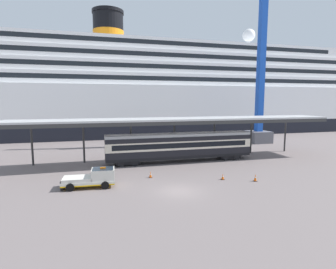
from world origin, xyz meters
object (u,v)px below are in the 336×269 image
Objects in this scene: traffic_cone_near at (255,178)px; quay_bollard at (62,185)px; cruise_ship at (89,92)px; traffic_cone_far at (223,177)px; service_truck at (94,177)px; train_carriage at (180,146)px; traffic_cone_mid at (150,175)px; dockside_crane at (264,55)px.

quay_bollard is at bearing 173.30° from traffic_cone_near.
cruise_ship reaches higher than traffic_cone_far.
traffic_cone_near is 3.50m from traffic_cone_far.
service_truck is (1.33, -48.30, -10.10)m from cruise_ship.
train_carriage reaches higher than traffic_cone_mid.
cruise_ship is 49.37m from service_truck.
dockside_crane reaches higher than traffic_cone_far.
dockside_crane is 61.22× the size of quay_bollard.
traffic_cone_near is 34.42m from dockside_crane.
traffic_cone_far is (-3.18, 1.48, -0.05)m from traffic_cone_near.
cruise_ship reaches higher than train_carriage.
quay_bollard is at bearing -149.08° from train_carriage.
traffic_cone_near is at bearing -6.70° from quay_bollard.
service_truck is 6.52m from traffic_cone_mid.
traffic_cone_mid is at bearing -80.76° from cruise_ship.
traffic_cone_far is at bearing -131.56° from dockside_crane.
traffic_cone_mid is (6.24, 1.76, -0.65)m from service_truck.
traffic_cone_far is at bearing 155.09° from traffic_cone_near.
service_truck is 6.75× the size of traffic_cone_near.
cruise_ship is at bearing 109.93° from traffic_cone_near.
service_truck is at bearing -143.74° from train_carriage.
traffic_cone_far is 0.71× the size of quay_bollard.
train_carriage reaches higher than service_truck.
dockside_crane reaches higher than quay_bollard.
traffic_cone_near is at bearing -24.91° from traffic_cone_far.
dockside_crane is (27.78, 19.82, 17.81)m from traffic_cone_mid.
cruise_ship reaches higher than traffic_cone_near.
train_carriage is (13.31, -39.51, -8.79)m from cruise_ship.
traffic_cone_mid is 8.20m from traffic_cone_far.
quay_bollard is (-9.27, -1.95, 0.17)m from traffic_cone_mid.
cruise_ship is at bearing 99.24° from traffic_cone_mid.
quay_bollard is at bearing -149.56° from dockside_crane.
traffic_cone_near is (17.11, -2.56, -0.60)m from service_truck.
service_truck is 7.60× the size of traffic_cone_mid.
traffic_cone_mid is (-10.87, 4.32, -0.04)m from traffic_cone_near.
traffic_cone_near is at bearing -125.02° from dockside_crane.
traffic_cone_near is (18.44, -50.87, -10.70)m from cruise_ship.
traffic_cone_near is 1.15× the size of traffic_cone_far.
service_truck is at bearing 171.48° from traffic_cone_near.
traffic_cone_far is 35.14m from dockside_crane.
dockside_crane is (20.09, 22.66, 17.82)m from traffic_cone_far.
traffic_cone_far is (1.95, -9.88, -1.97)m from train_carriage.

